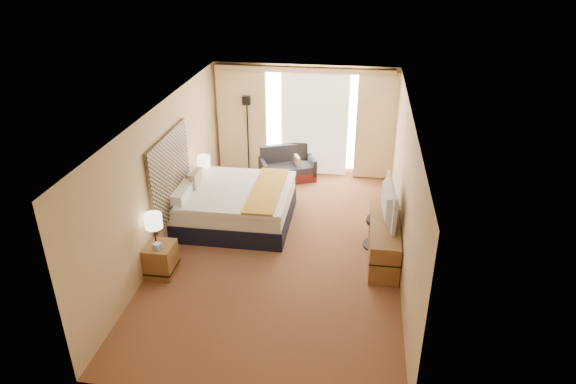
# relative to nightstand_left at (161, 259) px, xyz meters

# --- Properties ---
(floor) EXTENTS (4.20, 7.00, 0.02)m
(floor) POSITION_rel_nightstand_left_xyz_m (1.87, 1.05, -0.28)
(floor) COLOR maroon
(floor) RESTS_ON ground
(ceiling) EXTENTS (4.20, 7.00, 0.02)m
(ceiling) POSITION_rel_nightstand_left_xyz_m (1.87, 1.05, 2.33)
(ceiling) COLOR silver
(ceiling) RESTS_ON wall_back
(wall_back) EXTENTS (4.20, 0.02, 2.60)m
(wall_back) POSITION_rel_nightstand_left_xyz_m (1.87, 4.55, 1.02)
(wall_back) COLOR tan
(wall_back) RESTS_ON ground
(wall_front) EXTENTS (4.20, 0.02, 2.60)m
(wall_front) POSITION_rel_nightstand_left_xyz_m (1.87, -2.45, 1.02)
(wall_front) COLOR tan
(wall_front) RESTS_ON ground
(wall_left) EXTENTS (0.02, 7.00, 2.60)m
(wall_left) POSITION_rel_nightstand_left_xyz_m (-0.23, 1.05, 1.02)
(wall_left) COLOR tan
(wall_left) RESTS_ON ground
(wall_right) EXTENTS (0.02, 7.00, 2.60)m
(wall_right) POSITION_rel_nightstand_left_xyz_m (3.97, 1.05, 1.02)
(wall_right) COLOR tan
(wall_right) RESTS_ON ground
(headboard) EXTENTS (0.06, 1.85, 1.50)m
(headboard) POSITION_rel_nightstand_left_xyz_m (-0.19, 1.25, 1.01)
(headboard) COLOR black
(headboard) RESTS_ON wall_left
(nightstand_left) EXTENTS (0.45, 0.52, 0.55)m
(nightstand_left) POSITION_rel_nightstand_left_xyz_m (0.00, 0.00, 0.00)
(nightstand_left) COLOR olive
(nightstand_left) RESTS_ON floor
(nightstand_right) EXTENTS (0.45, 0.52, 0.55)m
(nightstand_right) POSITION_rel_nightstand_left_xyz_m (0.00, 2.50, 0.00)
(nightstand_right) COLOR olive
(nightstand_right) RESTS_ON floor
(media_dresser) EXTENTS (0.50, 1.80, 0.70)m
(media_dresser) POSITION_rel_nightstand_left_xyz_m (3.70, 1.05, 0.07)
(media_dresser) COLOR olive
(media_dresser) RESTS_ON floor
(window) EXTENTS (2.30, 0.02, 2.30)m
(window) POSITION_rel_nightstand_left_xyz_m (2.12, 4.52, 1.04)
(window) COLOR silver
(window) RESTS_ON wall_back
(curtains) EXTENTS (4.12, 0.19, 2.56)m
(curtains) POSITION_rel_nightstand_left_xyz_m (1.87, 4.44, 1.13)
(curtains) COLOR #F9DFAF
(curtains) RESTS_ON floor
(bed) EXTENTS (2.18, 2.00, 1.06)m
(bed) POSITION_rel_nightstand_left_xyz_m (0.81, 1.90, 0.11)
(bed) COLOR black
(bed) RESTS_ON floor
(loveseat) EXTENTS (1.41, 1.11, 0.78)m
(loveseat) POSITION_rel_nightstand_left_xyz_m (1.54, 4.09, -0.02)
(loveseat) COLOR #5D1D1A
(loveseat) RESTS_ON floor
(floor_lamp) EXTENTS (0.24, 0.24, 1.89)m
(floor_lamp) POSITION_rel_nightstand_left_xyz_m (0.56, 4.35, 1.06)
(floor_lamp) COLOR black
(floor_lamp) RESTS_ON floor
(desk_chair) EXTENTS (0.54, 0.54, 1.11)m
(desk_chair) POSITION_rel_nightstand_left_xyz_m (3.68, 1.42, 0.22)
(desk_chair) COLOR black
(desk_chair) RESTS_ON floor
(lamp_left) EXTENTS (0.28, 0.28, 0.60)m
(lamp_left) POSITION_rel_nightstand_left_xyz_m (-0.04, -0.02, 0.74)
(lamp_left) COLOR black
(lamp_left) RESTS_ON nightstand_left
(lamp_right) EXTENTS (0.26, 0.26, 0.55)m
(lamp_right) POSITION_rel_nightstand_left_xyz_m (0.02, 2.57, 0.70)
(lamp_right) COLOR black
(lamp_right) RESTS_ON nightstand_right
(tissue_box) EXTENTS (0.14, 0.14, 0.10)m
(tissue_box) POSITION_rel_nightstand_left_xyz_m (0.01, -0.11, 0.33)
(tissue_box) COLOR #93B0E3
(tissue_box) RESTS_ON nightstand_left
(telephone) EXTENTS (0.22, 0.19, 0.07)m
(telephone) POSITION_rel_nightstand_left_xyz_m (-0.00, 2.41, 0.31)
(telephone) COLOR black
(telephone) RESTS_ON nightstand_right
(television) EXTENTS (0.25, 1.19, 0.68)m
(television) POSITION_rel_nightstand_left_xyz_m (3.65, 1.17, 0.77)
(television) COLOR black
(television) RESTS_ON media_dresser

